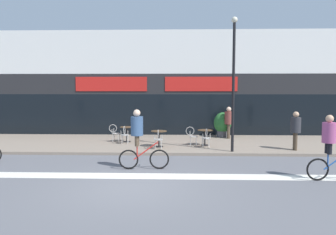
{
  "coord_description": "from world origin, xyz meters",
  "views": [
    {
      "loc": [
        1.34,
        -9.24,
        2.86
      ],
      "look_at": [
        0.86,
        5.37,
        1.56
      ],
      "focal_mm": 35.0,
      "sensor_mm": 36.0,
      "label": 1
    }
  ],
  "objects": [
    {
      "name": "bistro_table_0",
      "position": [
        -1.33,
        7.34,
        0.68
      ],
      "size": [
        0.71,
        0.71,
        0.78
      ],
      "color": "black",
      "rests_on": "sidewalk_slab"
    },
    {
      "name": "ground_plane",
      "position": [
        0.0,
        0.0,
        0.0
      ],
      "size": [
        120.0,
        120.0,
        0.0
      ],
      "primitive_type": "plane",
      "color": "#5B5B60"
    },
    {
      "name": "lamp_post",
      "position": [
        3.68,
        4.92,
        3.41
      ],
      "size": [
        0.26,
        0.26,
        5.75
      ],
      "color": "black",
      "rests_on": "sidewalk_slab"
    },
    {
      "name": "planter_pot",
      "position": [
        3.82,
        9.21,
        0.86
      ],
      "size": [
        0.98,
        0.98,
        1.4
      ],
      "color": "#4C4C51",
      "rests_on": "sidewalk_slab"
    },
    {
      "name": "bistro_table_2",
      "position": [
        2.6,
        6.42,
        0.66
      ],
      "size": [
        0.71,
        0.71,
        0.75
      ],
      "color": "black",
      "rests_on": "sidewalk_slab"
    },
    {
      "name": "storefront_facade",
      "position": [
        0.0,
        11.97,
        3.11
      ],
      "size": [
        40.0,
        4.06,
        6.26
      ],
      "color": "silver",
      "rests_on": "ground"
    },
    {
      "name": "cafe_chair_0_near",
      "position": [
        -1.33,
        6.72,
        0.64
      ],
      "size": [
        0.41,
        0.58,
        0.9
      ],
      "rotation": [
        0.0,
        0.0,
        1.55
      ],
      "color": "#B7B2AD",
      "rests_on": "sidewalk_slab"
    },
    {
      "name": "sidewalk_slab",
      "position": [
        0.0,
        7.25,
        0.06
      ],
      "size": [
        40.0,
        5.5,
        0.12
      ],
      "primitive_type": "cube",
      "color": "gray",
      "rests_on": "ground"
    },
    {
      "name": "pedestrian_near_end",
      "position": [
        4.08,
        8.72,
        1.15
      ],
      "size": [
        0.55,
        0.55,
        1.74
      ],
      "rotation": [
        0.0,
        0.0,
        2.88
      ],
      "color": "#4C3D2D",
      "rests_on": "sidewalk_slab"
    },
    {
      "name": "bistro_table_1",
      "position": [
        0.41,
        5.96,
        0.66
      ],
      "size": [
        0.75,
        0.75,
        0.75
      ],
      "color": "black",
      "rests_on": "sidewalk_slab"
    },
    {
      "name": "cafe_chair_0_side",
      "position": [
        -1.95,
        7.35,
        0.64
      ],
      "size": [
        0.59,
        0.42,
        0.9
      ],
      "rotation": [
        0.0,
        0.0,
        -0.06
      ],
      "color": "#B7B2AD",
      "rests_on": "sidewalk_slab"
    },
    {
      "name": "cafe_chair_1_near",
      "position": [
        0.42,
        5.34,
        0.64
      ],
      "size": [
        0.42,
        0.58,
        0.9
      ],
      "rotation": [
        0.0,
        0.0,
        1.62
      ],
      "color": "#B7B2AD",
      "rests_on": "sidewalk_slab"
    },
    {
      "name": "cyclist_1",
      "position": [
        6.04,
        0.88,
        1.14
      ],
      "size": [
        1.8,
        0.48,
        2.05
      ],
      "rotation": [
        0.0,
        0.0,
        0.04
      ],
      "color": "black",
      "rests_on": "ground"
    },
    {
      "name": "cyclist_0",
      "position": [
        -0.06,
        2.14,
        1.22
      ],
      "size": [
        1.79,
        0.52,
        2.13
      ],
      "rotation": [
        0.0,
        0.0,
        0.07
      ],
      "color": "black",
      "rests_on": "ground"
    },
    {
      "name": "cafe_chair_2_near",
      "position": [
        2.61,
        5.8,
        0.64
      ],
      "size": [
        0.43,
        0.59,
        0.9
      ],
      "rotation": [
        0.0,
        0.0,
        1.65
      ],
      "color": "#B7B2AD",
      "rests_on": "sidewalk_slab"
    },
    {
      "name": "bike_lane_stripe",
      "position": [
        0.0,
        1.21,
        0.0
      ],
      "size": [
        36.0,
        0.7,
        0.01
      ],
      "primitive_type": "cube",
      "color": "silver",
      "rests_on": "ground"
    },
    {
      "name": "cafe_chair_2_side",
      "position": [
        1.98,
        6.42,
        0.64
      ],
      "size": [
        0.58,
        0.41,
        0.9
      ],
      "rotation": [
        0.0,
        0.0,
        -0.02
      ],
      "color": "#B7B2AD",
      "rests_on": "sidewalk_slab"
    },
    {
      "name": "pedestrian_far_end",
      "position": [
        6.53,
        5.35,
        1.14
      ],
      "size": [
        0.49,
        0.49,
        1.72
      ],
      "rotation": [
        0.0,
        0.0,
        3.03
      ],
      "color": "#4C3D2D",
      "rests_on": "sidewalk_slab"
    }
  ]
}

